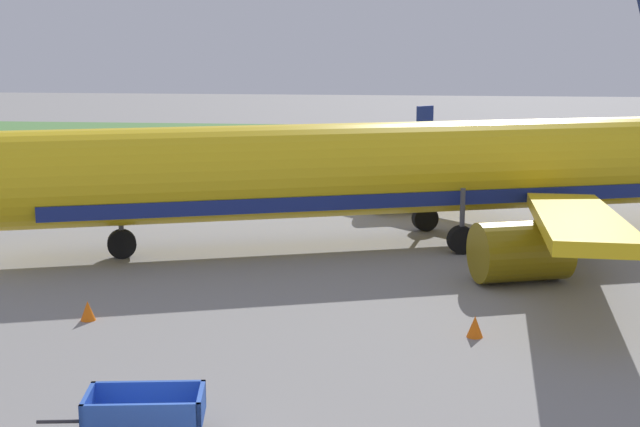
% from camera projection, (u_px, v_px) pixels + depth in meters
% --- Properties ---
extents(grass_strip, '(220.00, 28.00, 0.06)m').
position_uv_depth(grass_strip, '(353.00, 144.00, 72.91)').
color(grass_strip, '#518442').
rests_on(grass_strip, ground).
extents(airplane, '(36.67, 29.82, 11.34)m').
position_uv_depth(airplane, '(410.00, 170.00, 38.62)').
color(airplane, yellow).
rests_on(airplane, ground).
extents(baggage_cart_third_in_row, '(3.62, 1.75, 1.07)m').
position_uv_depth(baggage_cart_third_in_row, '(144.00, 413.00, 20.36)').
color(baggage_cart_third_in_row, '#234CB2').
rests_on(baggage_cart_third_in_row, ground).
extents(traffic_cone_near_plane, '(0.48, 0.48, 0.63)m').
position_uv_depth(traffic_cone_near_plane, '(475.00, 326.00, 27.22)').
color(traffic_cone_near_plane, orange).
rests_on(traffic_cone_near_plane, ground).
extents(traffic_cone_by_carts, '(0.46, 0.46, 0.60)m').
position_uv_depth(traffic_cone_by_carts, '(88.00, 311.00, 28.79)').
color(traffic_cone_by_carts, orange).
rests_on(traffic_cone_by_carts, ground).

